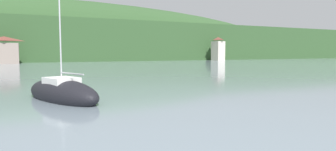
# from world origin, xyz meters

# --- Properties ---
(wooded_hillside) EXTENTS (352.00, 45.02, 38.73)m
(wooded_hillside) POSITION_xyz_m (-1.65, 151.75, 5.76)
(wooded_hillside) COLOR #2D4C28
(wooded_hillside) RESTS_ON ground_plane
(shore_building_west) EXTENTS (7.11, 3.63, 7.24)m
(shore_building_west) POSITION_xyz_m (-13.72, 119.11, 3.51)
(shore_building_west) COLOR gray
(shore_building_west) RESTS_ON ground_plane
(shore_building_westcentral) EXTENTS (3.24, 4.76, 8.54)m
(shore_building_westcentral) POSITION_xyz_m (54.88, 119.65, 4.15)
(shore_building_westcentral) COLOR beige
(shore_building_westcentral) RESTS_ON ground_plane
(sailboat_mid_0) EXTENTS (5.15, 8.23, 8.67)m
(sailboat_mid_0) POSITION_xyz_m (-6.42, 50.91, 0.48)
(sailboat_mid_0) COLOR black
(sailboat_mid_0) RESTS_ON ground_plane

